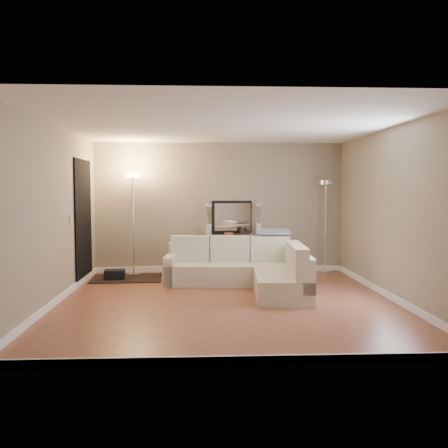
{
  "coord_description": "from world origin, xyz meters",
  "views": [
    {
      "loc": [
        -0.4,
        -7.33,
        1.67
      ],
      "look_at": [
        0.0,
        0.8,
        1.1
      ],
      "focal_mm": 40.0,
      "sensor_mm": 36.0,
      "label": 1
    }
  ],
  "objects_px": {
    "console_table": "(230,252)",
    "floor_lamp_unlit": "(326,208)",
    "sectional_sofa": "(250,269)",
    "floor_lamp_lit": "(133,203)"
  },
  "relations": [
    {
      "from": "floor_lamp_lit",
      "to": "sectional_sofa",
      "type": "bearing_deg",
      "value": -31.62
    },
    {
      "from": "console_table",
      "to": "floor_lamp_lit",
      "type": "height_order",
      "value": "floor_lamp_lit"
    },
    {
      "from": "floor_lamp_lit",
      "to": "floor_lamp_unlit",
      "type": "xyz_separation_m",
      "value": [
        3.78,
        0.08,
        -0.1
      ]
    },
    {
      "from": "floor_lamp_unlit",
      "to": "floor_lamp_lit",
      "type": "bearing_deg",
      "value": -178.86
    },
    {
      "from": "sectional_sofa",
      "to": "floor_lamp_lit",
      "type": "relative_size",
      "value": 1.22
    },
    {
      "from": "sectional_sofa",
      "to": "floor_lamp_lit",
      "type": "bearing_deg",
      "value": 148.38
    },
    {
      "from": "console_table",
      "to": "floor_lamp_unlit",
      "type": "bearing_deg",
      "value": -4.07
    },
    {
      "from": "sectional_sofa",
      "to": "console_table",
      "type": "height_order",
      "value": "sectional_sofa"
    },
    {
      "from": "floor_lamp_lit",
      "to": "floor_lamp_unlit",
      "type": "height_order",
      "value": "floor_lamp_lit"
    },
    {
      "from": "console_table",
      "to": "floor_lamp_unlit",
      "type": "xyz_separation_m",
      "value": [
        1.89,
        -0.13,
        0.89
      ]
    }
  ]
}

